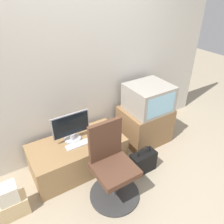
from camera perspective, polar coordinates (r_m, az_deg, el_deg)
name	(u,v)px	position (r m, az deg, el deg)	size (l,w,h in m)	color
ground_plane	(139,204)	(2.78, 7.20, -22.69)	(12.00, 12.00, 0.00)	tan
wall_back	(83,64)	(2.92, -7.63, 12.35)	(4.40, 0.05, 2.60)	beige
desk	(78,155)	(3.03, -8.88, -11.00)	(1.22, 0.62, 0.43)	#937047
side_stand	(144,124)	(3.49, 8.45, -3.15)	(0.70, 0.60, 0.56)	olive
main_monitor	(71,127)	(2.84, -10.61, -3.99)	(0.50, 0.22, 0.39)	#B2B2B7
keyboard	(79,144)	(2.85, -8.51, -8.26)	(0.36, 0.10, 0.01)	silver
mouse	(96,137)	(2.93, -4.14, -6.48)	(0.05, 0.04, 0.03)	silver
crt_tv	(149,98)	(3.23, 9.55, 3.69)	(0.60, 0.55, 0.39)	gray
office_chair	(112,170)	(2.57, 0.03, -14.89)	(0.60, 0.60, 0.96)	#333333
cardboard_box_lower	(13,207)	(2.81, -24.50, -21.63)	(0.32, 0.18, 0.23)	#D1B27F
cardboard_box_upper	(8,194)	(2.65, -25.59, -18.68)	(0.20, 0.17, 0.21)	beige
handbag	(143,162)	(3.02, 8.12, -12.77)	(0.35, 0.16, 0.42)	black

